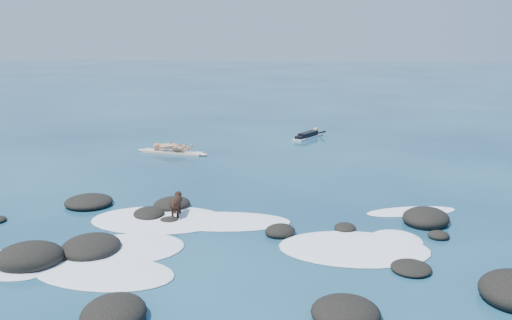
# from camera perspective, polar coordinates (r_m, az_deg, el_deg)

# --- Properties ---
(ground) EXTENTS (160.00, 160.00, 0.00)m
(ground) POSITION_cam_1_polar(r_m,az_deg,el_deg) (14.92, -5.48, -6.67)
(ground) COLOR #0A2642
(ground) RESTS_ON ground
(reef_rocks) EXTENTS (14.68, 8.01, 0.63)m
(reef_rocks) POSITION_cam_1_polar(r_m,az_deg,el_deg) (13.02, -4.53, -9.07)
(reef_rocks) COLOR black
(reef_rocks) RESTS_ON ground
(breaking_foam) EXTENTS (13.64, 7.35, 0.12)m
(breaking_foam) POSITION_cam_1_polar(r_m,az_deg,el_deg) (14.00, -7.46, -8.02)
(breaking_foam) COLOR white
(breaking_foam) RESTS_ON ground
(standing_surfer_rig) EXTENTS (3.16, 1.01, 1.80)m
(standing_surfer_rig) POSITION_cam_1_polar(r_m,az_deg,el_deg) (23.64, -8.44, 2.35)
(standing_surfer_rig) COLOR beige
(standing_surfer_rig) RESTS_ON ground
(paddling_surfer_rig) EXTENTS (1.50, 2.19, 0.40)m
(paddling_surfer_rig) POSITION_cam_1_polar(r_m,az_deg,el_deg) (27.00, 5.27, 2.50)
(paddling_surfer_rig) COLOR silver
(paddling_surfer_rig) RESTS_ON ground
(dog) EXTENTS (0.34, 1.05, 0.66)m
(dog) POSITION_cam_1_polar(r_m,az_deg,el_deg) (15.60, -7.98, -4.16)
(dog) COLOR black
(dog) RESTS_ON ground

